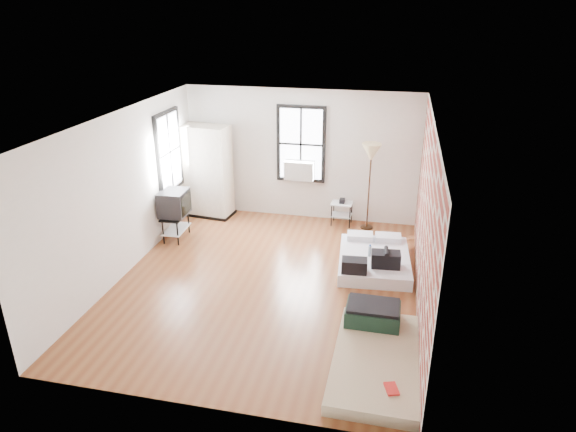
% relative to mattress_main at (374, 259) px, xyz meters
% --- Properties ---
extents(ground, '(6.00, 6.00, 0.00)m').
position_rel_mattress_main_xyz_m(ground, '(-1.75, -0.95, -0.15)').
color(ground, brown).
rests_on(ground, ground).
extents(room_shell, '(5.02, 6.02, 2.80)m').
position_rel_mattress_main_xyz_m(room_shell, '(-1.52, -0.59, 1.59)').
color(room_shell, silver).
rests_on(room_shell, ground).
extents(mattress_main, '(1.37, 1.78, 0.54)m').
position_rel_mattress_main_xyz_m(mattress_main, '(0.00, 0.00, 0.00)').
color(mattress_main, white).
rests_on(mattress_main, ground).
extents(mattress_bare, '(1.12, 2.10, 0.45)m').
position_rel_mattress_main_xyz_m(mattress_bare, '(0.18, -2.57, -0.01)').
color(mattress_bare, tan).
rests_on(mattress_bare, ground).
extents(wardrobe, '(1.08, 0.70, 2.02)m').
position_rel_mattress_main_xyz_m(wardrobe, '(-3.75, 1.70, 0.86)').
color(wardrobe, black).
rests_on(wardrobe, ground).
extents(side_table, '(0.45, 0.37, 0.58)m').
position_rel_mattress_main_xyz_m(side_table, '(-0.80, 1.77, 0.24)').
color(side_table, black).
rests_on(side_table, ground).
extents(floor_lamp, '(0.39, 0.39, 1.82)m').
position_rel_mattress_main_xyz_m(floor_lamp, '(-0.25, 1.70, 1.42)').
color(floor_lamp, '#331F11').
rests_on(floor_lamp, ground).
extents(tv_stand, '(0.53, 0.74, 1.02)m').
position_rel_mattress_main_xyz_m(tv_stand, '(-3.96, 0.36, 0.58)').
color(tv_stand, black).
rests_on(tv_stand, ground).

